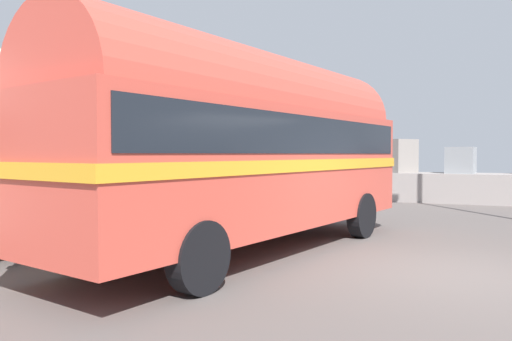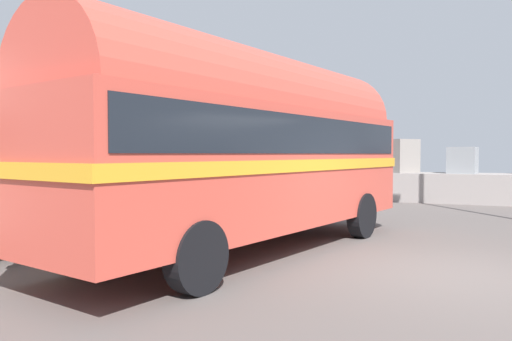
# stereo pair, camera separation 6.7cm
# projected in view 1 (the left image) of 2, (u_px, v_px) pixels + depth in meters

# --- Properties ---
(ground) EXTENTS (32.00, 26.00, 0.02)m
(ground) POSITION_uv_depth(u_px,v_px,m) (455.00, 275.00, 7.25)
(ground) COLOR #5C5350
(breakwater) EXTENTS (31.36, 2.16, 2.48)m
(breakwater) POSITION_uv_depth(u_px,v_px,m) (447.00, 183.00, 18.22)
(breakwater) COLOR gray
(breakwater) RESTS_ON ground
(vintage_coach) EXTENTS (4.27, 8.90, 3.70)m
(vintage_coach) POSITION_uv_depth(u_px,v_px,m) (249.00, 142.00, 8.93)
(vintage_coach) COLOR black
(vintage_coach) RESTS_ON ground
(second_coach) EXTENTS (4.74, 8.91, 3.70)m
(second_coach) POSITION_uv_depth(u_px,v_px,m) (72.00, 143.00, 9.99)
(second_coach) COLOR black
(second_coach) RESTS_ON ground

